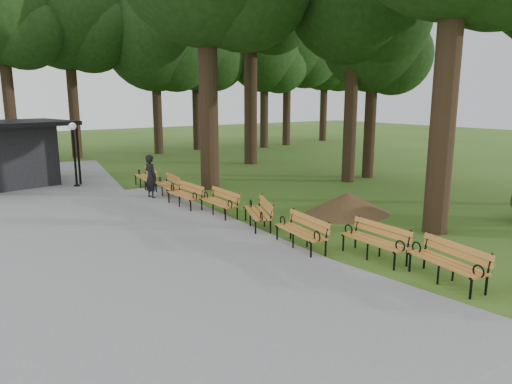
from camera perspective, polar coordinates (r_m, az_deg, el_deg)
ground at (r=11.85m, az=8.60°, el=-7.74°), size 100.00×100.00×0.00m
path at (r=12.29m, az=-15.41°, el=-7.18°), size 12.00×38.00×0.06m
person at (r=18.54m, az=-12.79°, el=1.85°), size 0.52×0.69×1.71m
kiosk at (r=23.12m, az=-28.48°, el=4.07°), size 5.28×4.80×2.88m
lamp_post at (r=21.67m, az=-21.49°, el=5.91°), size 0.32×0.32×2.83m
dirt_mound at (r=16.06m, az=11.18°, el=-1.33°), size 2.59×2.59×0.74m
bench_1 at (r=10.76m, az=22.34°, el=-8.06°), size 0.94×1.98×0.88m
bench_2 at (r=11.77m, az=14.28°, el=-5.87°), size 0.68×1.91×0.88m
bench_3 at (r=12.21m, az=5.46°, el=-4.91°), size 0.88×1.97×0.88m
bench_4 at (r=14.11m, az=0.17°, el=-2.60°), size 1.35×2.00×0.88m
bench_5 at (r=15.54m, az=-4.59°, el=-1.31°), size 0.69×1.92×0.88m
bench_6 at (r=16.86m, az=-8.75°, el=-0.39°), size 0.71×1.92×0.88m
bench_7 at (r=18.79m, az=-10.82°, el=0.77°), size 0.86×1.96×0.88m
bench_8 at (r=20.92m, az=-13.44°, el=1.75°), size 0.86×1.96×0.88m
lawn_tree_5 at (r=23.49m, az=14.28°, el=17.57°), size 4.88×4.88×8.98m
tree_backdrop at (r=34.29m, az=-9.95°, el=18.69°), size 36.64×9.43×16.48m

